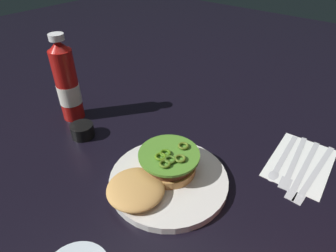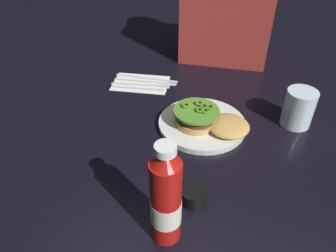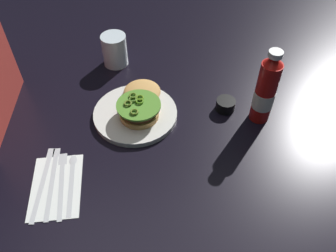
{
  "view_description": "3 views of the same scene",
  "coord_description": "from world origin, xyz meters",
  "px_view_note": "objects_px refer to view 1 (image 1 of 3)",
  "views": [
    {
      "loc": [
        0.28,
        0.34,
        0.44
      ],
      "look_at": [
        -0.12,
        0.01,
        0.07
      ],
      "focal_mm": 30.09,
      "sensor_mm": 36.0,
      "label": 1
    },
    {
      "loc": [
        0.03,
        -0.64,
        0.56
      ],
      "look_at": [
        -0.11,
        -0.0,
        0.05
      ],
      "focal_mm": 34.69,
      "sensor_mm": 36.0,
      "label": 2
    },
    {
      "loc": [
        -0.75,
        0.02,
        0.73
      ],
      "look_at": [
        -0.13,
        -0.01,
        0.06
      ],
      "focal_mm": 37.37,
      "sensor_mm": 36.0,
      "label": 3
    }
  ],
  "objects_px": {
    "burger_sandwich": "(157,171)",
    "butter_knife": "(314,175)",
    "dinner_plate": "(169,180)",
    "napkin": "(301,162)",
    "condiment_cup": "(83,131)",
    "fork_utensil": "(293,164)",
    "steak_knife": "(303,171)",
    "spoon_utensil": "(281,162)",
    "ketchup_bottle": "(67,84)"
  },
  "relations": [
    {
      "from": "dinner_plate",
      "to": "burger_sandwich",
      "type": "distance_m",
      "value": 0.04
    },
    {
      "from": "dinner_plate",
      "to": "fork_utensil",
      "type": "distance_m",
      "value": 0.28
    },
    {
      "from": "dinner_plate",
      "to": "fork_utensil",
      "type": "xyz_separation_m",
      "value": [
        -0.21,
        0.18,
        -0.0
      ]
    },
    {
      "from": "condiment_cup",
      "to": "spoon_utensil",
      "type": "bearing_deg",
      "value": 117.35
    },
    {
      "from": "condiment_cup",
      "to": "butter_knife",
      "type": "xyz_separation_m",
      "value": [
        -0.23,
        0.49,
        -0.01
      ]
    },
    {
      "from": "dinner_plate",
      "to": "fork_utensil",
      "type": "height_order",
      "value": "dinner_plate"
    },
    {
      "from": "fork_utensil",
      "to": "steak_knife",
      "type": "relative_size",
      "value": 0.92
    },
    {
      "from": "napkin",
      "to": "steak_knife",
      "type": "bearing_deg",
      "value": 26.96
    },
    {
      "from": "condiment_cup",
      "to": "dinner_plate",
      "type": "bearing_deg",
      "value": 93.42
    },
    {
      "from": "steak_knife",
      "to": "butter_knife",
      "type": "relative_size",
      "value": 0.98
    },
    {
      "from": "dinner_plate",
      "to": "napkin",
      "type": "xyz_separation_m",
      "value": [
        -0.23,
        0.19,
        -0.01
      ]
    },
    {
      "from": "burger_sandwich",
      "to": "spoon_utensil",
      "type": "xyz_separation_m",
      "value": [
        -0.22,
        0.17,
        -0.03
      ]
    },
    {
      "from": "steak_knife",
      "to": "napkin",
      "type": "bearing_deg",
      "value": -153.04
    },
    {
      "from": "fork_utensil",
      "to": "dinner_plate",
      "type": "bearing_deg",
      "value": -40.27
    },
    {
      "from": "napkin",
      "to": "dinner_plate",
      "type": "bearing_deg",
      "value": -39.28
    },
    {
      "from": "napkin",
      "to": "spoon_utensil",
      "type": "xyz_separation_m",
      "value": [
        0.03,
        -0.03,
        0.0
      ]
    },
    {
      "from": "dinner_plate",
      "to": "condiment_cup",
      "type": "bearing_deg",
      "value": -86.58
    },
    {
      "from": "ketchup_bottle",
      "to": "napkin",
      "type": "distance_m",
      "value": 0.6
    },
    {
      "from": "condiment_cup",
      "to": "butter_knife",
      "type": "distance_m",
      "value": 0.54
    },
    {
      "from": "burger_sandwich",
      "to": "fork_utensil",
      "type": "bearing_deg",
      "value": 139.56
    },
    {
      "from": "condiment_cup",
      "to": "spoon_utensil",
      "type": "xyz_separation_m",
      "value": [
        -0.22,
        0.42,
        -0.01
      ]
    },
    {
      "from": "burger_sandwich",
      "to": "steak_knife",
      "type": "height_order",
      "value": "burger_sandwich"
    },
    {
      "from": "butter_knife",
      "to": "ketchup_bottle",
      "type": "bearing_deg",
      "value": -72.36
    },
    {
      "from": "dinner_plate",
      "to": "steak_knife",
      "type": "relative_size",
      "value": 1.12
    },
    {
      "from": "dinner_plate",
      "to": "burger_sandwich",
      "type": "relative_size",
      "value": 1.17
    },
    {
      "from": "spoon_utensil",
      "to": "fork_utensil",
      "type": "relative_size",
      "value": 0.93
    },
    {
      "from": "steak_knife",
      "to": "fork_utensil",
      "type": "bearing_deg",
      "value": -105.18
    },
    {
      "from": "steak_knife",
      "to": "spoon_utensil",
      "type": "bearing_deg",
      "value": -84.34
    },
    {
      "from": "condiment_cup",
      "to": "napkin",
      "type": "relative_size",
      "value": 0.31
    },
    {
      "from": "burger_sandwich",
      "to": "napkin",
      "type": "xyz_separation_m",
      "value": [
        -0.25,
        0.21,
        -0.03
      ]
    },
    {
      "from": "dinner_plate",
      "to": "ketchup_bottle",
      "type": "distance_m",
      "value": 0.37
    },
    {
      "from": "burger_sandwich",
      "to": "butter_knife",
      "type": "relative_size",
      "value": 0.94
    },
    {
      "from": "burger_sandwich",
      "to": "spoon_utensil",
      "type": "bearing_deg",
      "value": 141.87
    },
    {
      "from": "fork_utensil",
      "to": "ketchup_bottle",
      "type": "bearing_deg",
      "value": -70.5
    },
    {
      "from": "ketchup_bottle",
      "to": "butter_knife",
      "type": "xyz_separation_m",
      "value": [
        -0.19,
        0.59,
        -0.1
      ]
    },
    {
      "from": "condiment_cup",
      "to": "spoon_utensil",
      "type": "relative_size",
      "value": 0.31
    },
    {
      "from": "dinner_plate",
      "to": "condiment_cup",
      "type": "distance_m",
      "value": 0.27
    },
    {
      "from": "butter_knife",
      "to": "dinner_plate",
      "type": "bearing_deg",
      "value": -47.32
    },
    {
      "from": "spoon_utensil",
      "to": "steak_knife",
      "type": "xyz_separation_m",
      "value": [
        -0.0,
        0.05,
        0.0
      ]
    },
    {
      "from": "burger_sandwich",
      "to": "ketchup_bottle",
      "type": "height_order",
      "value": "ketchup_bottle"
    },
    {
      "from": "fork_utensil",
      "to": "steak_knife",
      "type": "bearing_deg",
      "value": 74.82
    },
    {
      "from": "burger_sandwich",
      "to": "butter_knife",
      "type": "height_order",
      "value": "burger_sandwich"
    },
    {
      "from": "napkin",
      "to": "butter_knife",
      "type": "relative_size",
      "value": 0.84
    },
    {
      "from": "napkin",
      "to": "spoon_utensil",
      "type": "bearing_deg",
      "value": -47.83
    },
    {
      "from": "dinner_plate",
      "to": "napkin",
      "type": "relative_size",
      "value": 1.31
    },
    {
      "from": "dinner_plate",
      "to": "steak_knife",
      "type": "distance_m",
      "value": 0.29
    },
    {
      "from": "ketchup_bottle",
      "to": "napkin",
      "type": "relative_size",
      "value": 1.24
    },
    {
      "from": "spoon_utensil",
      "to": "steak_knife",
      "type": "relative_size",
      "value": 0.85
    },
    {
      "from": "steak_knife",
      "to": "condiment_cup",
      "type": "bearing_deg",
      "value": -64.59
    },
    {
      "from": "burger_sandwich",
      "to": "condiment_cup",
      "type": "distance_m",
      "value": 0.25
    }
  ]
}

